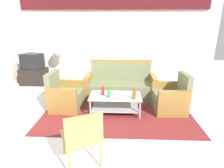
# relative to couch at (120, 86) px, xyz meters

# --- Properties ---
(ground_plane) EXTENTS (14.00, 14.00, 0.00)m
(ground_plane) POSITION_rel_couch_xyz_m (-0.22, -1.52, -0.32)
(ground_plane) COLOR white
(wall_back) EXTENTS (6.52, 0.19, 2.80)m
(wall_back) POSITION_rel_couch_xyz_m (-0.22, 1.54, 1.16)
(wall_back) COLOR silver
(wall_back) RESTS_ON ground
(rug) EXTENTS (3.21, 2.26, 0.01)m
(rug) POSITION_rel_couch_xyz_m (-0.07, -0.74, -0.31)
(rug) COLOR maroon
(rug) RESTS_ON ground
(couch) EXTENTS (1.82, 0.78, 0.96)m
(couch) POSITION_rel_couch_xyz_m (0.00, 0.00, 0.00)
(couch) COLOR #6B704C
(couch) RESTS_ON rug
(armchair_left) EXTENTS (0.73, 0.79, 0.85)m
(armchair_left) POSITION_rel_couch_xyz_m (-1.27, -0.69, -0.03)
(armchair_left) COLOR #6B704C
(armchair_left) RESTS_ON rug
(armchair_right) EXTENTS (0.72, 0.78, 0.85)m
(armchair_right) POSITION_rel_couch_xyz_m (1.12, -0.72, -0.03)
(armchair_right) COLOR #6B704C
(armchair_right) RESTS_ON rug
(coffee_table) EXTENTS (1.10, 0.60, 0.40)m
(coffee_table) POSITION_rel_couch_xyz_m (-0.12, -0.89, -0.04)
(coffee_table) COLOR silver
(coffee_table) RESTS_ON rug
(bottle_green) EXTENTS (0.06, 0.06, 0.27)m
(bottle_green) POSITION_rel_couch_xyz_m (-0.24, -1.01, 0.20)
(bottle_green) COLOR #2D8C38
(bottle_green) RESTS_ON coffee_table
(bottle_brown) EXTENTS (0.08, 0.08, 0.25)m
(bottle_brown) POSITION_rel_couch_xyz_m (0.27, -1.07, 0.19)
(bottle_brown) COLOR brown
(bottle_brown) RESTS_ON coffee_table
(bottle_red) EXTENTS (0.07, 0.07, 0.23)m
(bottle_red) POSITION_rel_couch_xyz_m (-0.39, -0.86, 0.18)
(bottle_red) COLOR red
(bottle_red) RESTS_ON coffee_table
(cup) EXTENTS (0.08, 0.08, 0.10)m
(cup) POSITION_rel_couch_xyz_m (-0.11, -0.89, 0.14)
(cup) COLOR silver
(cup) RESTS_ON coffee_table
(tv_stand) EXTENTS (0.80, 0.50, 0.52)m
(tv_stand) POSITION_rel_couch_xyz_m (-2.79, 1.03, -0.06)
(tv_stand) COLOR black
(tv_stand) RESTS_ON ground
(television) EXTENTS (0.69, 0.57, 0.48)m
(television) POSITION_rel_couch_xyz_m (-2.79, 1.03, 0.44)
(television) COLOR black
(television) RESTS_ON tv_stand
(pedestal_fan) EXTENTS (0.36, 0.36, 1.27)m
(pedestal_fan) POSITION_rel_couch_xyz_m (-1.93, 1.08, 0.70)
(pedestal_fan) COLOR #2D2D33
(pedestal_fan) RESTS_ON ground
(wicker_chair) EXTENTS (0.64, 0.64, 0.84)m
(wicker_chair) POSITION_rel_couch_xyz_m (-0.51, -2.50, 0.18)
(wicker_chair) COLOR #AD844C
(wicker_chair) RESTS_ON ground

